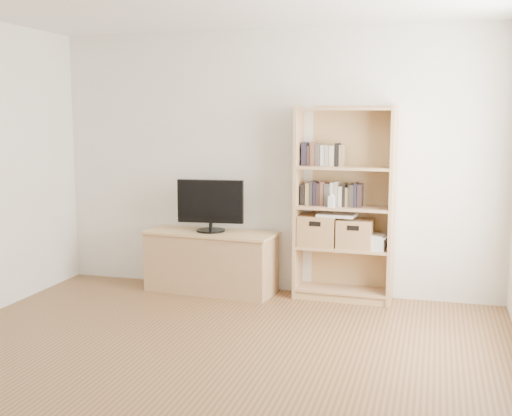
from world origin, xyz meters
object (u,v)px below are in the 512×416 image
at_px(basket_left, 318,230).
at_px(laptop, 337,215).
at_px(bookshelf, 344,204).
at_px(tv_stand, 211,263).
at_px(television, 211,205).
at_px(baby_monitor, 331,202).
at_px(basket_right, 355,234).

bearing_deg(basket_left, laptop, -3.27).
relative_size(bookshelf, laptop, 5.26).
bearing_deg(basket_left, bookshelf, 0.57).
relative_size(tv_stand, television, 1.92).
bearing_deg(basket_left, baby_monitor, -34.78).
relative_size(basket_left, laptop, 1.02).
distance_m(bookshelf, laptop, 0.12).
height_order(tv_stand, television, television).
distance_m(tv_stand, basket_left, 1.14).
relative_size(tv_stand, bookshelf, 0.69).
bearing_deg(television, baby_monitor, -6.78).
height_order(bookshelf, basket_left, bookshelf).
bearing_deg(tv_stand, television, 0.00).
bearing_deg(laptop, tv_stand, -171.83).
bearing_deg(tv_stand, basket_left, 9.37).
xyz_separation_m(tv_stand, baby_monitor, (1.22, -0.02, 0.67)).
xyz_separation_m(baby_monitor, basket_left, (-0.14, 0.10, -0.30)).
bearing_deg(bookshelf, tv_stand, -174.71).
distance_m(bookshelf, baby_monitor, 0.15).
bearing_deg(laptop, basket_right, 6.01).
height_order(tv_stand, baby_monitor, baby_monitor).
bearing_deg(bookshelf, basket_left, -178.81).
height_order(baby_monitor, laptop, baby_monitor).
xyz_separation_m(bookshelf, basket_left, (-0.25, 0.00, -0.27)).
xyz_separation_m(television, laptop, (1.26, 0.06, -0.05)).
xyz_separation_m(television, basket_right, (1.44, 0.07, -0.22)).
relative_size(television, laptop, 1.89).
bearing_deg(bookshelf, basket_right, -2.60).
distance_m(television, baby_monitor, 1.22).
distance_m(tv_stand, television, 0.58).
distance_m(tv_stand, bookshelf, 1.47).
bearing_deg(television, basket_left, -1.44).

